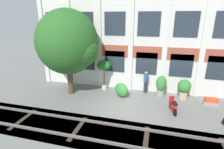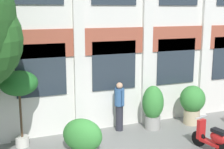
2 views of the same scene
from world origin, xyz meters
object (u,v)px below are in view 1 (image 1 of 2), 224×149
object	(u,v)px
scooter_near_curb	(173,106)
resident_by_doorway	(146,81)
broadleaf_tree	(68,44)
potted_plant_stone_basin	(161,85)
topiary_hedge	(121,90)
potted_plant_ribbed_drum	(184,88)
potted_plant_square_trough	(211,102)
potted_plant_terracotta_small	(104,67)

from	to	relation	value
scooter_near_curb	resident_by_doorway	xyz separation A→B (m)	(-1.90, 2.58, 0.49)
broadleaf_tree	potted_plant_stone_basin	distance (m)	7.40
broadleaf_tree	topiary_hedge	distance (m)	5.10
potted_plant_ribbed_drum	scooter_near_curb	world-z (taller)	potted_plant_ribbed_drum
potted_plant_ribbed_drum	resident_by_doorway	distance (m)	2.76
potted_plant_stone_basin	resident_by_doorway	world-z (taller)	resident_by_doorway
broadleaf_tree	topiary_hedge	xyz separation A→B (m)	(3.86, 0.40, -3.30)
potted_plant_stone_basin	broadleaf_tree	bearing A→B (deg)	-169.16
potted_plant_ribbed_drum	potted_plant_stone_basin	bearing A→B (deg)	176.63
potted_plant_stone_basin	potted_plant_square_trough	world-z (taller)	potted_plant_stone_basin
potted_plant_square_trough	potted_plant_ribbed_drum	distance (m)	1.88
potted_plant_ribbed_drum	resident_by_doorway	bearing A→B (deg)	172.18
potted_plant_ribbed_drum	topiary_hedge	size ratio (longest dim) A/B	1.19
potted_plant_terracotta_small	potted_plant_ribbed_drum	size ratio (longest dim) A/B	1.64
potted_plant_terracotta_small	potted_plant_ribbed_drum	xyz separation A→B (m)	(6.03, -0.25, -1.07)
broadleaf_tree	potted_plant_stone_basin	world-z (taller)	broadleaf_tree
potted_plant_stone_basin	topiary_hedge	bearing A→B (deg)	-162.71
broadleaf_tree	potted_plant_terracotta_small	world-z (taller)	broadleaf_tree
scooter_near_curb	topiary_hedge	distance (m)	3.84
potted_plant_square_trough	resident_by_doorway	world-z (taller)	resident_by_doorway
potted_plant_stone_basin	potted_plant_square_trough	bearing A→B (deg)	-11.81
topiary_hedge	scooter_near_curb	bearing A→B (deg)	-21.76
potted_plant_square_trough	scooter_near_curb	xyz separation A→B (m)	(-2.52, -1.61, 0.19)
broadleaf_tree	topiary_hedge	world-z (taller)	broadleaf_tree
broadleaf_tree	potted_plant_stone_basin	bearing A→B (deg)	10.84
resident_by_doorway	potted_plant_terracotta_small	bearing A→B (deg)	-6.43
scooter_near_curb	topiary_hedge	bearing A→B (deg)	55.75
broadleaf_tree	scooter_near_curb	xyz separation A→B (m)	(7.43, -1.02, -3.37)
resident_by_doorway	topiary_hedge	xyz separation A→B (m)	(-1.66, -1.16, -0.42)
topiary_hedge	potted_plant_square_trough	bearing A→B (deg)	1.81
broadleaf_tree	scooter_near_curb	distance (m)	8.22
potted_plant_square_trough	potted_plant_ribbed_drum	xyz separation A→B (m)	(-1.68, 0.59, 0.59)
broadleaf_tree	potted_plant_square_trough	distance (m)	10.58
potted_plant_square_trough	scooter_near_curb	distance (m)	3.00
potted_plant_terracotta_small	potted_plant_stone_basin	bearing A→B (deg)	-2.03
resident_by_doorway	scooter_near_curb	bearing A→B (deg)	117.82
potted_plant_stone_basin	topiary_hedge	size ratio (longest dim) A/B	1.29
resident_by_doorway	topiary_hedge	size ratio (longest dim) A/B	1.42
resident_by_doorway	topiary_hedge	world-z (taller)	resident_by_doorway
potted_plant_square_trough	potted_plant_terracotta_small	size ratio (longest dim) A/B	0.39
scooter_near_curb	broadleaf_tree	bearing A→B (deg)	69.69
broadleaf_tree	potted_plant_square_trough	world-z (taller)	broadleaf_tree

